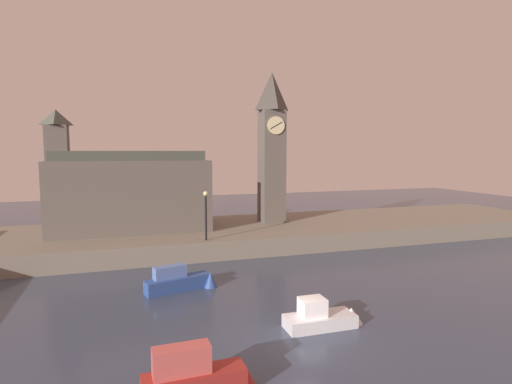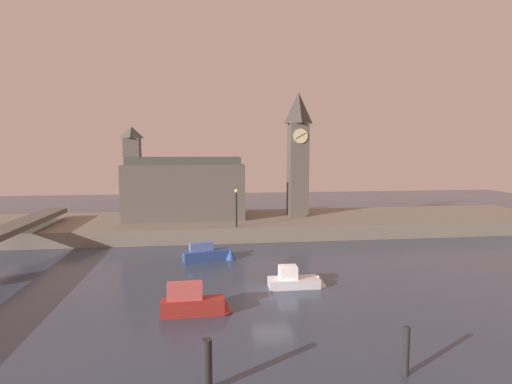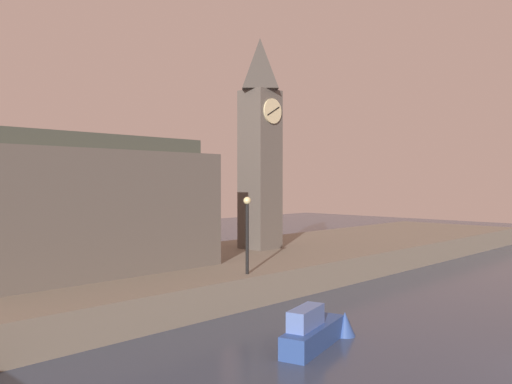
{
  "view_description": "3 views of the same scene",
  "coord_description": "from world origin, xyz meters",
  "px_view_note": "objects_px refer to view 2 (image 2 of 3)",
  "views": [
    {
      "loc": [
        -6.86,
        -15.32,
        8.17
      ],
      "look_at": [
        2.74,
        14.47,
        5.07
      ],
      "focal_mm": 28.82,
      "sensor_mm": 36.0,
      "label": 1
    },
    {
      "loc": [
        -4.03,
        -23.72,
        8.96
      ],
      "look_at": [
        0.81,
        14.72,
        4.91
      ],
      "focal_mm": 28.09,
      "sensor_mm": 36.0,
      "label": 2
    },
    {
      "loc": [
        -18.97,
        -3.06,
        5.95
      ],
      "look_at": [
        2.17,
        17.37,
        5.36
      ],
      "focal_mm": 37.0,
      "sensor_mm": 36.0,
      "label": 3
    }
  ],
  "objects_px": {
    "boat_tour_blue": "(210,253)",
    "mooring_post_right": "(406,351)",
    "clock_tower": "(298,152)",
    "mooring_post_left": "(207,365)",
    "streetlamp": "(236,203)",
    "parliament_hall": "(182,188)",
    "boat_ferry_white": "(299,280)",
    "boat_dinghy_red": "(195,302)"
  },
  "relations": [
    {
      "from": "clock_tower",
      "to": "streetlamp",
      "type": "relative_size",
      "value": 3.76
    },
    {
      "from": "mooring_post_right",
      "to": "boat_ferry_white",
      "type": "bearing_deg",
      "value": 99.66
    },
    {
      "from": "streetlamp",
      "to": "boat_dinghy_red",
      "type": "distance_m",
      "value": 17.81
    },
    {
      "from": "streetlamp",
      "to": "boat_tour_blue",
      "type": "height_order",
      "value": "streetlamp"
    },
    {
      "from": "streetlamp",
      "to": "boat_tour_blue",
      "type": "distance_m",
      "value": 7.59
    },
    {
      "from": "clock_tower",
      "to": "mooring_post_right",
      "type": "height_order",
      "value": "clock_tower"
    },
    {
      "from": "mooring_post_left",
      "to": "boat_dinghy_red",
      "type": "height_order",
      "value": "mooring_post_left"
    },
    {
      "from": "mooring_post_left",
      "to": "mooring_post_right",
      "type": "bearing_deg",
      "value": 0.23
    },
    {
      "from": "boat_dinghy_red",
      "to": "boat_tour_blue",
      "type": "bearing_deg",
      "value": 85.27
    },
    {
      "from": "mooring_post_left",
      "to": "boat_dinghy_red",
      "type": "relative_size",
      "value": 0.51
    },
    {
      "from": "clock_tower",
      "to": "boat_ferry_white",
      "type": "bearing_deg",
      "value": -102.74
    },
    {
      "from": "boat_tour_blue",
      "to": "boat_ferry_white",
      "type": "height_order",
      "value": "boat_tour_blue"
    },
    {
      "from": "parliament_hall",
      "to": "boat_ferry_white",
      "type": "distance_m",
      "value": 22.12
    },
    {
      "from": "boat_tour_blue",
      "to": "boat_ferry_white",
      "type": "relative_size",
      "value": 1.14
    },
    {
      "from": "boat_tour_blue",
      "to": "mooring_post_right",
      "type": "bearing_deg",
      "value": -67.04
    },
    {
      "from": "clock_tower",
      "to": "boat_tour_blue",
      "type": "bearing_deg",
      "value": -129.08
    },
    {
      "from": "parliament_hall",
      "to": "boat_tour_blue",
      "type": "xyz_separation_m",
      "value": [
        2.83,
        -12.71,
        -4.24
      ]
    },
    {
      "from": "parliament_hall",
      "to": "boat_dinghy_red",
      "type": "relative_size",
      "value": 3.31
    },
    {
      "from": "parliament_hall",
      "to": "mooring_post_right",
      "type": "distance_m",
      "value": 32.59
    },
    {
      "from": "boat_ferry_white",
      "to": "streetlamp",
      "type": "bearing_deg",
      "value": 102.8
    },
    {
      "from": "mooring_post_right",
      "to": "boat_dinghy_red",
      "type": "distance_m",
      "value": 11.06
    },
    {
      "from": "boat_dinghy_red",
      "to": "boat_ferry_white",
      "type": "xyz_separation_m",
      "value": [
        6.67,
        3.65,
        -0.23
      ]
    },
    {
      "from": "parliament_hall",
      "to": "mooring_post_left",
      "type": "relative_size",
      "value": 6.47
    },
    {
      "from": "boat_tour_blue",
      "to": "clock_tower",
      "type": "bearing_deg",
      "value": 50.92
    },
    {
      "from": "boat_tour_blue",
      "to": "boat_dinghy_red",
      "type": "height_order",
      "value": "boat_dinghy_red"
    },
    {
      "from": "mooring_post_left",
      "to": "boat_tour_blue",
      "type": "height_order",
      "value": "mooring_post_left"
    },
    {
      "from": "clock_tower",
      "to": "mooring_post_left",
      "type": "bearing_deg",
      "value": -108.97
    },
    {
      "from": "parliament_hall",
      "to": "boat_ferry_white",
      "type": "height_order",
      "value": "parliament_hall"
    },
    {
      "from": "clock_tower",
      "to": "streetlamp",
      "type": "xyz_separation_m",
      "value": [
        -7.55,
        -6.33,
        -4.92
      ]
    },
    {
      "from": "mooring_post_left",
      "to": "parliament_hall",
      "type": "bearing_deg",
      "value": 94.77
    },
    {
      "from": "streetlamp",
      "to": "mooring_post_right",
      "type": "distance_m",
      "value": 24.88
    },
    {
      "from": "boat_dinghy_red",
      "to": "clock_tower",
      "type": "bearing_deg",
      "value": 64.6
    },
    {
      "from": "mooring_post_left",
      "to": "streetlamp",
      "type": "bearing_deg",
      "value": 83.03
    },
    {
      "from": "streetlamp",
      "to": "clock_tower",
      "type": "bearing_deg",
      "value": 39.97
    },
    {
      "from": "streetlamp",
      "to": "boat_dinghy_red",
      "type": "bearing_deg",
      "value": -101.85
    },
    {
      "from": "mooring_post_right",
      "to": "clock_tower",
      "type": "bearing_deg",
      "value": 85.03
    },
    {
      "from": "mooring_post_left",
      "to": "boat_dinghy_red",
      "type": "distance_m",
      "value": 7.14
    },
    {
      "from": "boat_dinghy_red",
      "to": "mooring_post_right",
      "type": "bearing_deg",
      "value": -39.79
    },
    {
      "from": "streetlamp",
      "to": "boat_tour_blue",
      "type": "bearing_deg",
      "value": -113.23
    },
    {
      "from": "streetlamp",
      "to": "boat_ferry_white",
      "type": "height_order",
      "value": "streetlamp"
    },
    {
      "from": "clock_tower",
      "to": "mooring_post_left",
      "type": "xyz_separation_m",
      "value": [
        -10.51,
        -30.58,
        -7.75
      ]
    },
    {
      "from": "boat_dinghy_red",
      "to": "boat_ferry_white",
      "type": "distance_m",
      "value": 7.61
    }
  ]
}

